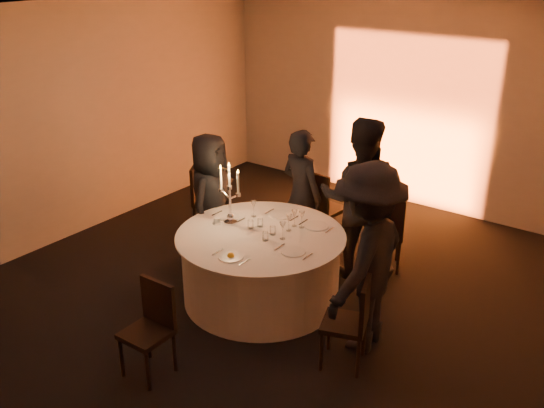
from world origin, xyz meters
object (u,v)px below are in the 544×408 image
Objects in this scene: guest_left at (210,200)px; candelabra at (230,202)px; chair_back_right at (385,229)px; chair_front at (151,323)px; chair_right at (353,318)px; guest_right at (367,259)px; chair_left at (204,195)px; guest_back_right at (359,199)px; chair_back_left at (319,205)px; guest_back_left at (301,195)px; banquet_table at (261,267)px; coffee_cup at (217,221)px.

guest_left is 0.68m from candelabra.
chair_back_right is 1.07× the size of chair_front.
guest_right is at bearing 172.81° from chair_right.
chair_right is (3.00, -1.33, -0.03)m from chair_left.
chair_back_right is 0.50× the size of guest_back_right.
chair_back_left reaches higher than chair_front.
guest_back_left is (-1.00, -0.27, 0.29)m from chair_back_right.
guest_left is at bearing 161.62° from banquet_table.
guest_back_right is at bearing 63.83° from banquet_table.
chair_left reaches higher than coffee_cup.
candelabra reaches higher than chair_right.
candelabra is at bearing -96.63° from guest_right.
chair_front is at bearing 105.21° from guest_back_left.
guest_right is 2.60× the size of candelabra.
banquet_table is at bearing -149.41° from chair_left.
guest_right reaches higher than chair_back_left.
coffee_cup is at bearing -173.85° from banquet_table.
guest_left is (-2.37, 0.77, 0.31)m from chair_right.
guest_right is at bearing -3.34° from candelabra.
chair_back_right is (0.94, -0.05, -0.06)m from chair_back_left.
chair_back_left is (1.48, 0.53, 0.06)m from chair_left.
candelabra is at bearing -123.72° from chair_right.
chair_left is 8.56× the size of coffee_cup.
candelabra is at bearing 20.34° from chair_back_right.
chair_right is 2.51m from guest_left.
guest_left is at bearing 0.64° from guest_back_right.
chair_back_right is at bearing -78.36° from guest_left.
guest_back_right is at bearing 162.94° from chair_back_left.
chair_back_left is at bearing -101.16° from chair_left.
guest_back_left is 0.86× the size of guest_back_right.
banquet_table is 1.11× the size of guest_back_left.
guest_back_left reaches higher than banquet_table.
banquet_table is at bearing -127.01° from chair_right.
banquet_table is 1.92× the size of chair_back_right.
chair_back_left is at bearing 96.47° from banquet_table.
banquet_table is 1.55m from chair_front.
chair_back_right is at bearing -109.73° from chair_left.
guest_left is (-1.00, 0.33, 0.42)m from banquet_table.
chair_back_left is 2.11m from guest_right.
chair_left is at bearing 30.05° from guest_left.
chair_front is at bearing -70.78° from chair_right.
guest_back_right is at bearing -151.69° from guest_right.
banquet_table is 1.11× the size of guest_left.
chair_left is at bearing -16.38° from chair_back_right.
guest_left reaches higher than chair_right.
chair_left is 2.92m from chair_front.
guest_back_right reaches higher than chair_front.
chair_back_left is 2.97m from chair_front.
guest_left reaches higher than chair_front.
chair_left is 1.33× the size of candelabra.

